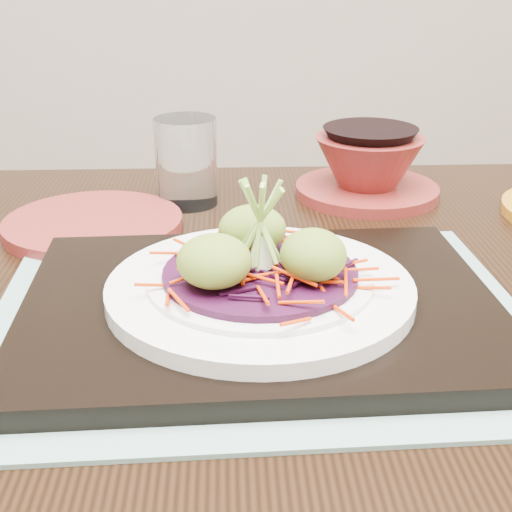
{
  "coord_description": "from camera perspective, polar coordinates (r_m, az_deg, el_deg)",
  "views": [
    {
      "loc": [
        -0.05,
        -0.41,
        0.94
      ],
      "look_at": [
        0.03,
        0.08,
        0.72
      ],
      "focal_mm": 50.0,
      "sensor_mm": 36.0,
      "label": 1
    }
  ],
  "objects": [
    {
      "name": "scallion_garnish",
      "position": [
        0.52,
        0.34,
        2.46
      ],
      "size": [
        0.05,
        0.05,
        0.08
      ],
      "primitive_type": null,
      "color": "#8FC14D",
      "rests_on": "cabbage_bed"
    },
    {
      "name": "carrot_julienne",
      "position": [
        0.53,
        0.33,
        -0.7
      ],
      "size": [
        0.18,
        0.18,
        0.01
      ],
      "primitive_type": null,
      "color": "red",
      "rests_on": "cabbage_bed"
    },
    {
      "name": "water_glass",
      "position": [
        0.78,
        -5.6,
        7.52
      ],
      "size": [
        0.09,
        0.09,
        0.1
      ],
      "primitive_type": "cylinder",
      "rotation": [
        0.0,
        0.0,
        -0.37
      ],
      "color": "white",
      "rests_on": "dining_table"
    },
    {
      "name": "dining_table",
      "position": [
        0.64,
        2.33,
        -10.05
      ],
      "size": [
        1.16,
        0.84,
        0.68
      ],
      "rotation": [
        0.0,
        0.0,
        -0.11
      ],
      "color": "black",
      "rests_on": "ground"
    },
    {
      "name": "terracotta_bowl_set",
      "position": [
        0.82,
        8.95,
        6.84
      ],
      "size": [
        0.18,
        0.18,
        0.07
      ],
      "rotation": [
        0.0,
        0.0,
        0.09
      ],
      "color": "maroon",
      "rests_on": "dining_table"
    },
    {
      "name": "terracotta_side_plate",
      "position": [
        0.73,
        -12.88,
        2.5
      ],
      "size": [
        0.24,
        0.24,
        0.01
      ],
      "primitive_type": "cylinder",
      "rotation": [
        0.0,
        0.0,
        -0.47
      ],
      "color": "maroon",
      "rests_on": "dining_table"
    },
    {
      "name": "serving_tray",
      "position": [
        0.54,
        0.32,
        -4.02
      ],
      "size": [
        0.37,
        0.29,
        0.02
      ],
      "primitive_type": "cube",
      "rotation": [
        0.0,
        0.0,
        -0.08
      ],
      "color": "black",
      "rests_on": "placemat"
    },
    {
      "name": "cabbage_bed",
      "position": [
        0.53,
        0.33,
        -1.4
      ],
      "size": [
        0.15,
        0.15,
        0.01
      ],
      "primitive_type": "cylinder",
      "color": "#350A28",
      "rests_on": "white_plate"
    },
    {
      "name": "placemat",
      "position": [
        0.55,
        0.32,
        -4.93
      ],
      "size": [
        0.43,
        0.35,
        0.0
      ],
      "primitive_type": "cube",
      "rotation": [
        0.0,
        0.0,
        -0.08
      ],
      "color": "gray",
      "rests_on": "dining_table"
    },
    {
      "name": "white_plate",
      "position": [
        0.54,
        0.33,
        -2.53
      ],
      "size": [
        0.23,
        0.23,
        0.02
      ],
      "color": "white",
      "rests_on": "serving_tray"
    },
    {
      "name": "guacamole_scoops",
      "position": [
        0.52,
        0.35,
        0.63
      ],
      "size": [
        0.13,
        0.11,
        0.04
      ],
      "color": "olive",
      "rests_on": "cabbage_bed"
    }
  ]
}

